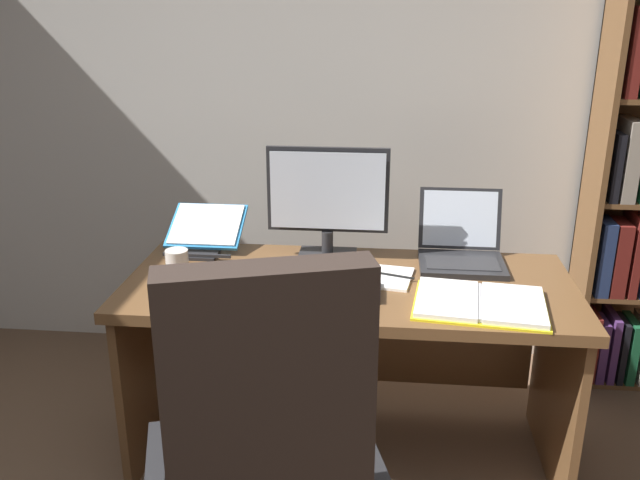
{
  "coord_description": "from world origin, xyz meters",
  "views": [
    {
      "loc": [
        0.21,
        -0.73,
        1.66
      ],
      "look_at": [
        -0.0,
        1.41,
        0.89
      ],
      "focal_mm": 37.66,
      "sensor_mm": 36.0,
      "label": 1
    }
  ],
  "objects_px": {
    "keyboard": "(318,290)",
    "computer_mouse": "(231,284)",
    "reading_stand_with_book": "(206,230)",
    "notepad": "(390,278)",
    "pen": "(396,275)",
    "monitor": "(327,204)",
    "coffee_mug": "(177,263)",
    "laptop": "(461,248)",
    "open_binder": "(480,303)",
    "desk": "(350,322)"
  },
  "relations": [
    {
      "from": "desk",
      "to": "computer_mouse",
      "type": "xyz_separation_m",
      "value": [
        -0.4,
        -0.19,
        0.22
      ]
    },
    {
      "from": "laptop",
      "to": "reading_stand_with_book",
      "type": "distance_m",
      "value": 1.01
    },
    {
      "from": "desk",
      "to": "pen",
      "type": "distance_m",
      "value": 0.27
    },
    {
      "from": "desk",
      "to": "coffee_mug",
      "type": "bearing_deg",
      "value": -172.1
    },
    {
      "from": "computer_mouse",
      "to": "notepad",
      "type": "bearing_deg",
      "value": 15.25
    },
    {
      "from": "keyboard",
      "to": "notepad",
      "type": "height_order",
      "value": "keyboard"
    },
    {
      "from": "computer_mouse",
      "to": "reading_stand_with_book",
      "type": "height_order",
      "value": "reading_stand_with_book"
    },
    {
      "from": "reading_stand_with_book",
      "to": "pen",
      "type": "relative_size",
      "value": 2.12
    },
    {
      "from": "coffee_mug",
      "to": "laptop",
      "type": "bearing_deg",
      "value": 13.1
    },
    {
      "from": "laptop",
      "to": "computer_mouse",
      "type": "distance_m",
      "value": 0.88
    },
    {
      "from": "desk",
      "to": "computer_mouse",
      "type": "bearing_deg",
      "value": -154.73
    },
    {
      "from": "computer_mouse",
      "to": "reading_stand_with_book",
      "type": "bearing_deg",
      "value": 115.54
    },
    {
      "from": "keyboard",
      "to": "computer_mouse",
      "type": "relative_size",
      "value": 4.04
    },
    {
      "from": "open_binder",
      "to": "reading_stand_with_book",
      "type": "bearing_deg",
      "value": 162.84
    },
    {
      "from": "laptop",
      "to": "computer_mouse",
      "type": "bearing_deg",
      "value": -157.09
    },
    {
      "from": "notepad",
      "to": "coffee_mug",
      "type": "xyz_separation_m",
      "value": [
        -0.76,
        -0.05,
        0.04
      ]
    },
    {
      "from": "desk",
      "to": "keyboard",
      "type": "bearing_deg",
      "value": -117.95
    },
    {
      "from": "computer_mouse",
      "to": "keyboard",
      "type": "bearing_deg",
      "value": 0.0
    },
    {
      "from": "computer_mouse",
      "to": "notepad",
      "type": "relative_size",
      "value": 0.5
    },
    {
      "from": "computer_mouse",
      "to": "coffee_mug",
      "type": "relative_size",
      "value": 1.06
    },
    {
      "from": "open_binder",
      "to": "coffee_mug",
      "type": "bearing_deg",
      "value": 178.52
    },
    {
      "from": "pen",
      "to": "keyboard",
      "type": "bearing_deg",
      "value": -150.66
    },
    {
      "from": "monitor",
      "to": "keyboard",
      "type": "relative_size",
      "value": 1.09
    },
    {
      "from": "monitor",
      "to": "pen",
      "type": "xyz_separation_m",
      "value": [
        0.26,
        -0.19,
        -0.2
      ]
    },
    {
      "from": "desk",
      "to": "monitor",
      "type": "xyz_separation_m",
      "value": [
        -0.1,
        0.14,
        0.42
      ]
    },
    {
      "from": "reading_stand_with_book",
      "to": "pen",
      "type": "xyz_separation_m",
      "value": [
        0.76,
        -0.26,
        -0.06
      ]
    },
    {
      "from": "keyboard",
      "to": "notepad",
      "type": "relative_size",
      "value": 2.0
    },
    {
      "from": "open_binder",
      "to": "keyboard",
      "type": "bearing_deg",
      "value": -178.57
    },
    {
      "from": "monitor",
      "to": "computer_mouse",
      "type": "bearing_deg",
      "value": -131.95
    },
    {
      "from": "desk",
      "to": "coffee_mug",
      "type": "relative_size",
      "value": 16.19
    },
    {
      "from": "keyboard",
      "to": "coffee_mug",
      "type": "xyz_separation_m",
      "value": [
        -0.52,
        0.1,
        0.04
      ]
    },
    {
      "from": "laptop",
      "to": "coffee_mug",
      "type": "height_order",
      "value": "laptop"
    },
    {
      "from": "keyboard",
      "to": "pen",
      "type": "relative_size",
      "value": 3.0
    },
    {
      "from": "computer_mouse",
      "to": "reading_stand_with_book",
      "type": "xyz_separation_m",
      "value": [
        -0.19,
        0.41,
        0.05
      ]
    },
    {
      "from": "reading_stand_with_book",
      "to": "monitor",
      "type": "bearing_deg",
      "value": -8.44
    },
    {
      "from": "coffee_mug",
      "to": "monitor",
      "type": "bearing_deg",
      "value": 23.96
    },
    {
      "from": "computer_mouse",
      "to": "pen",
      "type": "height_order",
      "value": "computer_mouse"
    },
    {
      "from": "reading_stand_with_book",
      "to": "open_binder",
      "type": "relative_size",
      "value": 0.65
    },
    {
      "from": "monitor",
      "to": "pen",
      "type": "height_order",
      "value": "monitor"
    },
    {
      "from": "monitor",
      "to": "desk",
      "type": "bearing_deg",
      "value": -55.32
    },
    {
      "from": "computer_mouse",
      "to": "open_binder",
      "type": "xyz_separation_m",
      "value": [
        0.84,
        -0.05,
        -0.01
      ]
    },
    {
      "from": "desk",
      "to": "computer_mouse",
      "type": "distance_m",
      "value": 0.49
    },
    {
      "from": "pen",
      "to": "coffee_mug",
      "type": "xyz_separation_m",
      "value": [
        -0.78,
        -0.05,
        0.04
      ]
    },
    {
      "from": "keyboard",
      "to": "notepad",
      "type": "xyz_separation_m",
      "value": [
        0.24,
        0.15,
        -0.01
      ]
    },
    {
      "from": "pen",
      "to": "desk",
      "type": "bearing_deg",
      "value": 166.05
    },
    {
      "from": "laptop",
      "to": "notepad",
      "type": "xyz_separation_m",
      "value": [
        -0.27,
        -0.19,
        -0.05
      ]
    },
    {
      "from": "reading_stand_with_book",
      "to": "open_binder",
      "type": "xyz_separation_m",
      "value": [
        1.03,
        -0.46,
        -0.06
      ]
    },
    {
      "from": "keyboard",
      "to": "reading_stand_with_book",
      "type": "height_order",
      "value": "reading_stand_with_book"
    },
    {
      "from": "pen",
      "to": "coffee_mug",
      "type": "relative_size",
      "value": 1.43
    },
    {
      "from": "open_binder",
      "to": "pen",
      "type": "bearing_deg",
      "value": 150.73
    }
  ]
}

